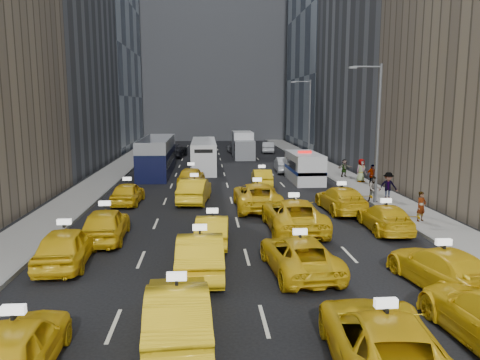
# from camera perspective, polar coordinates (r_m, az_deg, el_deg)

# --- Properties ---
(ground) EXTENTS (160.00, 160.00, 0.00)m
(ground) POSITION_cam_1_polar(r_m,az_deg,el_deg) (18.51, 1.38, -11.34)
(ground) COLOR black
(ground) RESTS_ON ground
(sidewalk_west) EXTENTS (3.00, 90.00, 0.15)m
(sidewalk_west) POSITION_cam_1_polar(r_m,az_deg,el_deg) (43.63, -15.79, 0.43)
(sidewalk_west) COLOR gray
(sidewalk_west) RESTS_ON ground
(sidewalk_east) EXTENTS (3.00, 90.00, 0.15)m
(sidewalk_east) POSITION_cam_1_polar(r_m,az_deg,el_deg) (44.44, 11.78, 0.75)
(sidewalk_east) COLOR gray
(sidewalk_east) RESTS_ON ground
(curb_west) EXTENTS (0.15, 90.00, 0.18)m
(curb_west) POSITION_cam_1_polar(r_m,az_deg,el_deg) (43.36, -13.91, 0.48)
(curb_west) COLOR slate
(curb_west) RESTS_ON ground
(curb_east) EXTENTS (0.15, 90.00, 0.18)m
(curb_east) POSITION_cam_1_polar(r_m,az_deg,el_deg) (44.06, 9.97, 0.75)
(curb_east) COLOR slate
(curb_east) RESTS_ON ground
(building_west_far) EXTENTS (16.00, 22.00, 42.00)m
(building_west_far) POSITION_cam_1_polar(r_m,az_deg,el_deg) (75.09, -19.84, 19.87)
(building_west_far) COLOR #2D3847
(building_west_far) RESTS_ON ground
(building_backdrop) EXTENTS (30.00, 12.00, 40.00)m
(building_backdrop) POSITION_cam_1_polar(r_m,az_deg,el_deg) (90.27, -3.23, 17.85)
(building_backdrop) COLOR slate
(building_backdrop) RESTS_ON ground
(streetlight_near) EXTENTS (2.15, 0.22, 9.00)m
(streetlight_near) POSITION_cam_1_polar(r_m,az_deg,el_deg) (31.25, 16.28, 5.98)
(streetlight_near) COLOR #595B60
(streetlight_near) RESTS_ON ground
(streetlight_far) EXTENTS (2.15, 0.22, 9.00)m
(streetlight_far) POSITION_cam_1_polar(r_m,az_deg,el_deg) (50.46, 8.33, 7.37)
(streetlight_far) COLOR #595B60
(streetlight_far) RESTS_ON ground
(taxi_0) EXTENTS (1.84, 4.39, 1.48)m
(taxi_0) POSITION_cam_1_polar(r_m,az_deg,el_deg) (13.06, -25.58, -17.93)
(taxi_0) COLOR gold
(taxi_0) RESTS_ON ground
(taxi_1) EXTENTS (2.03, 5.02, 1.62)m
(taxi_1) POSITION_cam_1_polar(r_m,az_deg,el_deg) (13.61, -7.63, -15.61)
(taxi_1) COLOR gold
(taxi_1) RESTS_ON ground
(taxi_2) EXTENTS (3.15, 5.87, 1.57)m
(taxi_2) POSITION_cam_1_polar(r_m,az_deg,el_deg) (12.56, 17.13, -18.33)
(taxi_2) COLOR gold
(taxi_2) RESTS_ON ground
(taxi_4) EXTENTS (2.13, 4.78, 1.60)m
(taxi_4) POSITION_cam_1_polar(r_m,az_deg,el_deg) (20.46, -20.48, -7.56)
(taxi_4) COLOR gold
(taxi_4) RESTS_ON ground
(taxi_5) EXTENTS (1.76, 4.99, 1.64)m
(taxi_5) POSITION_cam_1_polar(r_m,az_deg,el_deg) (18.28, -4.88, -8.92)
(taxi_5) COLOR gold
(taxi_5) RESTS_ON ground
(taxi_6) EXTENTS (2.77, 5.31, 1.43)m
(taxi_6) POSITION_cam_1_polar(r_m,az_deg,el_deg) (18.54, 7.26, -9.04)
(taxi_6) COLOR gold
(taxi_6) RESTS_ON ground
(taxi_7) EXTENTS (2.72, 5.29, 1.47)m
(taxi_7) POSITION_cam_1_polar(r_m,az_deg,el_deg) (18.43, 23.38, -9.80)
(taxi_7) COLOR gold
(taxi_7) RESTS_ON ground
(taxi_8) EXTENTS (2.06, 4.79, 1.61)m
(taxi_8) POSITION_cam_1_polar(r_m,az_deg,el_deg) (23.44, -16.06, -5.20)
(taxi_8) COLOR gold
(taxi_8) RESTS_ON ground
(taxi_9) EXTENTS (1.71, 4.29, 1.39)m
(taxi_9) POSITION_cam_1_polar(r_m,az_deg,el_deg) (22.03, -3.38, -6.06)
(taxi_9) COLOR gold
(taxi_9) RESTS_ON ground
(taxi_10) EXTENTS (2.78, 6.01, 1.67)m
(taxi_10) POSITION_cam_1_polar(r_m,az_deg,el_deg) (24.43, 6.54, -4.24)
(taxi_10) COLOR gold
(taxi_10) RESTS_ON ground
(taxi_11) EXTENTS (2.14, 4.84, 1.38)m
(taxi_11) POSITION_cam_1_polar(r_m,az_deg,el_deg) (25.39, 17.28, -4.42)
(taxi_11) COLOR gold
(taxi_11) RESTS_ON ground
(taxi_12) EXTENTS (1.91, 4.36, 1.46)m
(taxi_12) POSITION_cam_1_polar(r_m,az_deg,el_deg) (31.53, -13.53, -1.56)
(taxi_12) COLOR gold
(taxi_12) RESTS_ON ground
(taxi_13) EXTENTS (2.31, 5.14, 1.64)m
(taxi_13) POSITION_cam_1_polar(r_m,az_deg,el_deg) (31.28, -5.57, -1.26)
(taxi_13) COLOR gold
(taxi_13) RESTS_ON ground
(taxi_14) EXTENTS (2.73, 5.91, 1.64)m
(taxi_14) POSITION_cam_1_polar(r_m,az_deg,el_deg) (29.26, 2.10, -1.96)
(taxi_14) COLOR gold
(taxi_14) RESTS_ON ground
(taxi_15) EXTENTS (2.35, 5.37, 1.53)m
(taxi_15) POSITION_cam_1_polar(r_m,az_deg,el_deg) (29.20, 12.23, -2.29)
(taxi_15) COLOR gold
(taxi_15) RESTS_ON ground
(taxi_16) EXTENTS (2.38, 4.78, 1.57)m
(taxi_16) POSITION_cam_1_polar(r_m,az_deg,el_deg) (37.55, -5.97, 0.44)
(taxi_16) COLOR gold
(taxi_16) RESTS_ON ground
(taxi_17) EXTENTS (1.52, 4.12, 1.35)m
(taxi_17) POSITION_cam_1_polar(r_m,az_deg,el_deg) (37.55, 2.67, 0.31)
(taxi_17) COLOR gold
(taxi_17) RESTS_ON ground
(nypd_van) EXTENTS (2.74, 6.22, 2.61)m
(nypd_van) POSITION_cam_1_polar(r_m,az_deg,el_deg) (39.86, 7.85, 1.50)
(nypd_van) COLOR silver
(nypd_van) RESTS_ON ground
(double_decker) EXTENTS (3.24, 11.63, 3.35)m
(double_decker) POSITION_cam_1_polar(r_m,az_deg,el_deg) (44.37, -10.07, 2.85)
(double_decker) COLOR black
(double_decker) RESTS_ON ground
(city_bus) EXTENTS (2.48, 11.21, 2.89)m
(city_bus) POSITION_cam_1_polar(r_m,az_deg,el_deg) (47.14, -4.43, 3.05)
(city_bus) COLOR silver
(city_bus) RESTS_ON ground
(box_truck) EXTENTS (2.69, 6.97, 3.14)m
(box_truck) POSITION_cam_1_polar(r_m,az_deg,el_deg) (56.96, 0.36, 4.27)
(box_truck) COLOR white
(box_truck) RESTS_ON ground
(misc_car_0) EXTENTS (1.80, 4.57, 1.48)m
(misc_car_0) POSITION_cam_1_polar(r_m,az_deg,el_deg) (45.19, 5.40, 1.89)
(misc_car_0) COLOR #B1B4B9
(misc_car_0) RESTS_ON ground
(misc_car_1) EXTENTS (3.47, 6.24, 1.65)m
(misc_car_1) POSITION_cam_1_polar(r_m,az_deg,el_deg) (58.36, -8.09, 3.59)
(misc_car_1) COLOR black
(misc_car_1) RESTS_ON ground
(misc_car_2) EXTENTS (2.96, 5.83, 1.62)m
(misc_car_2) POSITION_cam_1_polar(r_m,az_deg,el_deg) (62.13, -0.26, 4.01)
(misc_car_2) COLOR slate
(misc_car_2) RESTS_ON ground
(misc_car_3) EXTENTS (1.85, 4.41, 1.49)m
(misc_car_3) POSITION_cam_1_polar(r_m,az_deg,el_deg) (63.28, -4.42, 4.02)
(misc_car_3) COLOR black
(misc_car_3) RESTS_ON ground
(misc_car_4) EXTENTS (2.14, 4.62, 1.47)m
(misc_car_4) POSITION_cam_1_polar(r_m,az_deg,el_deg) (63.14, 3.48, 4.00)
(misc_car_4) COLOR #A0A4A8
(misc_car_4) RESTS_ON ground
(pedestrian_0) EXTENTS (0.70, 0.59, 1.64)m
(pedestrian_0) POSITION_cam_1_polar(r_m,az_deg,el_deg) (27.44, 21.22, -3.02)
(pedestrian_0) COLOR gray
(pedestrian_0) RESTS_ON sidewalk_east
(pedestrian_1) EXTENTS (0.91, 0.59, 1.74)m
(pedestrian_1) POSITION_cam_1_polar(r_m,az_deg,el_deg) (31.75, 16.07, -1.06)
(pedestrian_1) COLOR gray
(pedestrian_1) RESTS_ON sidewalk_east
(pedestrian_2) EXTENTS (1.28, 0.68, 1.88)m
(pedestrian_2) POSITION_cam_1_polar(r_m,az_deg,el_deg) (32.67, 17.60, -0.73)
(pedestrian_2) COLOR gray
(pedestrian_2) RESTS_ON sidewalk_east
(pedestrian_3) EXTENTS (1.07, 0.64, 1.72)m
(pedestrian_3) POSITION_cam_1_polar(r_m,az_deg,el_deg) (37.79, 15.78, 0.55)
(pedestrian_3) COLOR gray
(pedestrian_3) RESTS_ON sidewalk_east
(pedestrian_4) EXTENTS (1.06, 0.84, 1.91)m
(pedestrian_4) POSITION_cam_1_polar(r_m,az_deg,el_deg) (39.76, 14.55, 1.15)
(pedestrian_4) COLOR gray
(pedestrian_4) RESTS_ON sidewalk_east
(pedestrian_5) EXTENTS (1.50, 0.84, 1.55)m
(pedestrian_5) POSITION_cam_1_polar(r_m,az_deg,el_deg) (42.25, 12.59, 1.45)
(pedestrian_5) COLOR gray
(pedestrian_5) RESTS_ON sidewalk_east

